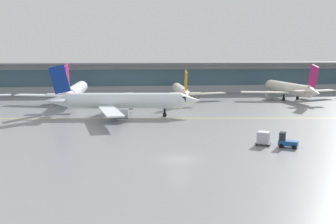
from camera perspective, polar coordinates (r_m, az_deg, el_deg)
The scene contains 9 objects.
ground_plane at distance 48.90m, azimuth 1.60°, elevation -6.91°, with size 400.00×400.00×0.00m, color gray.
taxiway_centreline_stripe at distance 78.51m, azimuth -6.23°, elevation -0.92°, with size 110.00×0.36×0.01m, color yellow.
terminal_concourse at distance 127.51m, azimuth -3.23°, elevation 5.11°, with size 228.28×11.00×9.60m.
gate_airplane_2 at distance 101.92m, azimuth -13.22°, elevation 2.96°, with size 29.85×32.02×10.63m.
gate_airplane_3 at distance 105.73m, azimuth 1.84°, elevation 3.09°, with size 24.50×26.28×8.72m.
gate_airplane_4 at distance 113.25m, azimuth 17.11°, elevation 3.29°, with size 28.13×30.38×10.06m.
taxiing_regional_jet at distance 80.06m, azimuth -6.56°, elevation 1.57°, with size 32.07×29.68×10.62m.
baggage_tug at distance 57.07m, azimuth 16.86°, elevation -4.06°, with size 2.95×2.56×2.10m.
cargo_dolly_lead at distance 57.52m, azimuth 13.68°, elevation -3.67°, with size 2.62×2.44×1.94m.
Camera 1 is at (-6.32, -46.62, 13.32)m, focal length 41.95 mm.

